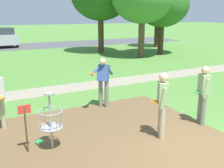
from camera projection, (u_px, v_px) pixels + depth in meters
The scene contains 13 objects.
ground_plane at pixel (211, 158), 5.84m from camera, with size 160.00×160.00×0.00m, color #518438.
dirt_tee_pad at pixel (113, 138), 6.77m from camera, with size 5.58×5.27×0.01m, color brown.
disc_golf_basket at pixel (48, 119), 6.04m from camera, with size 0.98×0.58×1.39m.
player_foreground_watching at pixel (162, 102), 6.58m from camera, with size 0.45×0.49×1.71m.
player_throwing at pixel (103, 79), 8.78m from camera, with size 1.09×0.65×1.71m.
player_waiting_right at pixel (203, 92), 7.42m from camera, with size 0.45×0.50×1.71m.
frisbee_by_tee at pixel (43, 125), 7.54m from camera, with size 0.24×0.24×0.02m, color orange.
frisbee_far_right at pixel (39, 142), 6.55m from camera, with size 0.24×0.24×0.02m, color green.
tree_mid_left at pixel (162, 4), 20.06m from camera, with size 4.10×4.10×5.60m.
tree_far_center at pixel (158, 3), 24.47m from camera, with size 3.52×3.52×5.62m.
parking_lot_strip at pixel (25, 46), 26.25m from camera, with size 36.00×6.00×0.01m, color #4C4C51.
parked_car_center_left at pixel (4, 37), 25.80m from camera, with size 2.22×4.33×1.84m.
gravel_path at pixel (90, 85), 11.80m from camera, with size 40.00×1.36×0.00m, color gray.
Camera 1 is at (-4.38, -3.60, 3.10)m, focal length 41.84 mm.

